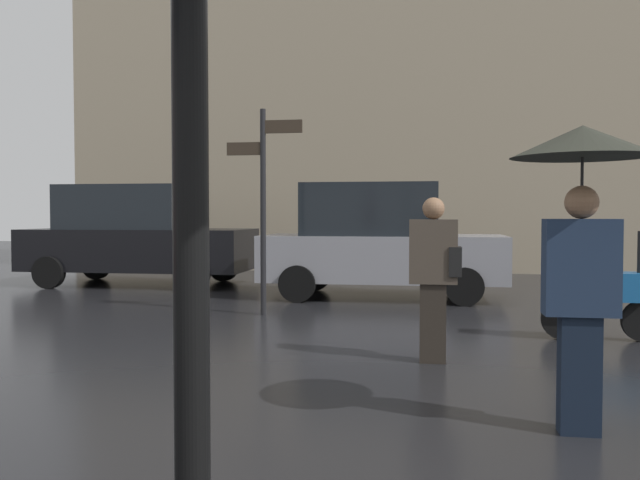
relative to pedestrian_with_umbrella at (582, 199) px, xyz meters
The scene contains 6 objects.
pedestrian_with_umbrella is the anchor object (origin of this frame).
pedestrian_with_bag 2.24m from the pedestrian_with_umbrella, 114.62° to the left, with size 0.49×0.24×1.58m.
parked_scooter 3.64m from the pedestrian_with_umbrella, 74.55° to the left, with size 1.32×0.32×1.23m.
parked_car_left 10.65m from the pedestrian_with_umbrella, 129.48° to the left, with size 4.46×2.04×2.00m.
parked_car_right 7.15m from the pedestrian_with_umbrella, 104.50° to the left, with size 4.08×1.88×1.94m.
street_signpost 5.68m from the pedestrian_with_umbrella, 124.90° to the left, with size 1.08×0.08×2.89m.
Camera 1 is at (0.93, -2.71, 1.41)m, focal length 37.38 mm.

